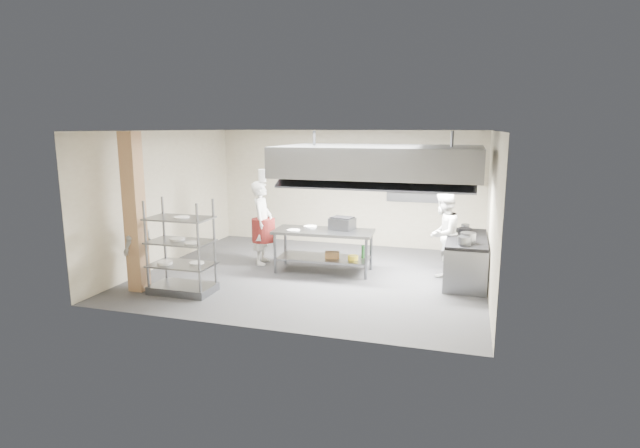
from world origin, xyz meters
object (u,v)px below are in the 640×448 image
(island, at_px, (324,251))
(chef_line, at_px, (443,234))
(chef_head, at_px, (262,223))
(chef_plating, at_px, (138,247))
(griddle, at_px, (342,224))
(cooking_range, at_px, (466,260))
(pass_rack, at_px, (181,247))
(stockpot, at_px, (468,238))

(island, distance_m, chef_line, 2.54)
(chef_head, height_order, chef_plating, chef_head)
(island, height_order, chef_head, chef_head)
(griddle, bearing_deg, cooking_range, 12.06)
(griddle, bearing_deg, pass_rack, -124.50)
(cooking_range, xyz_separation_m, griddle, (-2.59, 0.03, 0.61))
(island, height_order, chef_line, chef_line)
(island, relative_size, pass_rack, 1.20)
(chef_plating, bearing_deg, pass_rack, 79.87)
(island, bearing_deg, chef_head, 168.24)
(chef_head, bearing_deg, chef_plating, 135.59)
(griddle, bearing_deg, chef_line, 18.40)
(chef_head, xyz_separation_m, griddle, (1.88, -0.02, 0.09))
(griddle, bearing_deg, chef_plating, -134.46)
(chef_line, relative_size, chef_plating, 1.12)
(cooking_range, height_order, chef_head, chef_head)
(pass_rack, xyz_separation_m, cooking_range, (5.10, 2.30, -0.46))
(pass_rack, relative_size, stockpot, 6.22)
(pass_rack, distance_m, chef_head, 2.43)
(island, bearing_deg, pass_rack, -138.34)
(chef_head, bearing_deg, stockpot, -105.83)
(chef_plating, height_order, stockpot, chef_plating)
(pass_rack, relative_size, cooking_range, 0.88)
(chef_head, distance_m, chef_plating, 2.80)
(chef_line, relative_size, griddle, 3.55)
(island, relative_size, chef_line, 1.19)
(island, relative_size, griddle, 4.24)
(pass_rack, bearing_deg, chef_plating, 175.63)
(chef_line, height_order, griddle, chef_line)
(cooking_range, bearing_deg, griddle, 179.42)
(cooking_range, distance_m, chef_line, 0.71)
(chef_plating, bearing_deg, island, 116.86)
(chef_plating, bearing_deg, cooking_range, 104.05)
(pass_rack, distance_m, chef_plating, 0.99)
(cooking_range, height_order, chef_line, chef_line)
(chef_plating, distance_m, stockpot, 6.35)
(pass_rack, distance_m, chef_line, 5.27)
(pass_rack, xyz_separation_m, griddle, (2.51, 2.33, 0.15))
(island, bearing_deg, chef_line, 7.39)
(island, distance_m, stockpot, 3.02)
(cooking_range, bearing_deg, chef_head, 179.40)
(pass_rack, xyz_separation_m, stockpot, (5.12, 1.82, 0.11))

